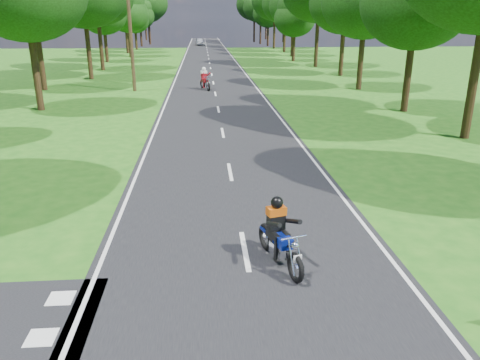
{
  "coord_description": "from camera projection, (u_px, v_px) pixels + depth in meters",
  "views": [
    {
      "loc": [
        -0.9,
        -7.88,
        5.27
      ],
      "look_at": [
        0.04,
        4.0,
        1.1
      ],
      "focal_mm": 35.0,
      "sensor_mm": 36.0,
      "label": 1
    }
  ],
  "objects": [
    {
      "name": "ground",
      "position": [
        254.0,
        299.0,
        9.22
      ],
      "size": [
        160.0,
        160.0,
        0.0
      ],
      "primitive_type": "plane",
      "color": "#1D5814",
      "rests_on": "ground"
    },
    {
      "name": "main_road",
      "position": [
        210.0,
        63.0,
        56.27
      ],
      "size": [
        7.0,
        140.0,
        0.02
      ],
      "primitive_type": "cube",
      "color": "black",
      "rests_on": "ground"
    },
    {
      "name": "road_markings",
      "position": [
        209.0,
        64.0,
        54.49
      ],
      "size": [
        7.4,
        140.0,
        0.01
      ],
      "color": "silver",
      "rests_on": "main_road"
    },
    {
      "name": "telegraph_pole",
      "position": [
        131.0,
        34.0,
        33.78
      ],
      "size": [
        1.2,
        0.26,
        8.0
      ],
      "color": "#382616",
      "rests_on": "ground"
    },
    {
      "name": "rider_near_blue",
      "position": [
        280.0,
        233.0,
        10.25
      ],
      "size": [
        1.12,
        1.96,
        1.55
      ],
      "primitive_type": null,
      "rotation": [
        0.0,
        0.0,
        0.28
      ],
      "color": "navy",
      "rests_on": "main_road"
    },
    {
      "name": "rider_far_red",
      "position": [
        205.0,
        79.0,
        35.36
      ],
      "size": [
        1.2,
        2.12,
        1.68
      ],
      "primitive_type": null,
      "rotation": [
        0.0,
        0.0,
        0.28
      ],
      "color": "maroon",
      "rests_on": "main_road"
    },
    {
      "name": "distant_car",
      "position": [
        200.0,
        42.0,
        90.7
      ],
      "size": [
        2.0,
        4.13,
        1.36
      ],
      "primitive_type": "imported",
      "rotation": [
        0.0,
        0.0,
        0.1
      ],
      "color": "silver",
      "rests_on": "main_road"
    }
  ]
}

